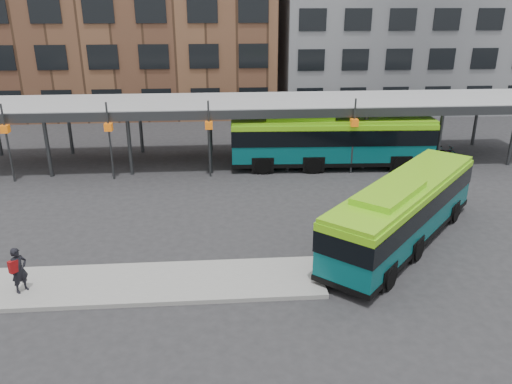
{
  "coord_description": "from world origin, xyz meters",
  "views": [
    {
      "loc": [
        -2.44,
        -20.15,
        10.44
      ],
      "look_at": [
        -0.71,
        2.11,
        1.8
      ],
      "focal_mm": 35.0,
      "sensor_mm": 36.0,
      "label": 1
    }
  ],
  "objects": [
    {
      "name": "canopy",
      "position": [
        -0.06,
        12.87,
        3.91
      ],
      "size": [
        40.0,
        6.53,
        4.8
      ],
      "color": "#999B9E",
      "rests_on": "ground"
    },
    {
      "name": "bus_front",
      "position": [
        5.75,
        -0.21,
        1.67
      ],
      "size": [
        9.61,
        10.25,
        3.2
      ],
      "rotation": [
        0.0,
        0.0,
        0.84
      ],
      "color": "#075457",
      "rests_on": "ground"
    },
    {
      "name": "bus_rear",
      "position": [
        4.89,
        11.07,
        1.88
      ],
      "size": [
        13.19,
        3.38,
        3.61
      ],
      "rotation": [
        0.0,
        0.0,
        -0.04
      ],
      "color": "#075457",
      "rests_on": "ground"
    },
    {
      "name": "boarding_island",
      "position": [
        -5.5,
        -3.0,
        0.09
      ],
      "size": [
        14.0,
        3.0,
        0.18
      ],
      "primitive_type": "cube",
      "color": "gray",
      "rests_on": "ground"
    },
    {
      "name": "bike_rack",
      "position": [
        12.11,
        11.95,
        0.48
      ],
      "size": [
        4.07,
        1.51,
        1.03
      ],
      "color": "slate",
      "rests_on": "ground"
    },
    {
      "name": "ground",
      "position": [
        0.0,
        0.0,
        0.0
      ],
      "size": [
        120.0,
        120.0,
        0.0
      ],
      "primitive_type": "plane",
      "color": "#28282B",
      "rests_on": "ground"
    },
    {
      "name": "building_grey",
      "position": [
        16.0,
        32.0,
        10.0
      ],
      "size": [
        24.0,
        14.0,
        20.0
      ],
      "primitive_type": "cube",
      "color": "slate",
      "rests_on": "ground"
    },
    {
      "name": "pedestrian",
      "position": [
        -9.96,
        -3.33,
        1.08
      ],
      "size": [
        0.74,
        0.77,
        1.78
      ],
      "rotation": [
        0.0,
        0.0,
        0.91
      ],
      "color": "black",
      "rests_on": "boarding_island"
    }
  ]
}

